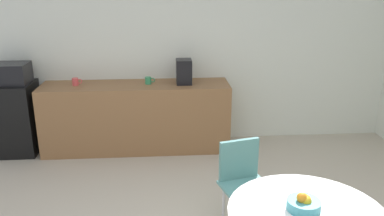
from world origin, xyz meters
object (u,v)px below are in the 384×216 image
mug_white (148,80)px  mug_green (76,82)px  microwave (9,74)px  mini_fridge (16,118)px  coffee_maker (184,72)px  fruit_bowl (304,203)px  chair_teal (243,175)px

mug_white → mug_green: bearing=179.7°
microwave → mug_white: microwave is taller
microwave → mini_fridge: bearing=0.0°
mini_fridge → coffee_maker: size_ratio=2.94×
microwave → mug_white: bearing=0.3°
mini_fridge → fruit_bowl: mini_fridge is taller
mini_fridge → chair_teal: 3.24m
mini_fridge → mug_green: size_ratio=7.31×
mini_fridge → mug_green: bearing=1.0°
coffee_maker → fruit_bowl: bearing=-76.8°
mug_green → coffee_maker: bearing=-0.6°
microwave → coffee_maker: coffee_maker is taller
mini_fridge → mug_white: bearing=0.3°
fruit_bowl → mug_green: (-2.05, 2.79, 0.17)m
fruit_bowl → coffee_maker: (-0.65, 2.77, 0.29)m
mug_white → coffee_maker: size_ratio=0.40×
mug_green → coffee_maker: size_ratio=0.40×
chair_teal → fruit_bowl: (0.23, -0.89, 0.25)m
mini_fridge → mug_white: 1.81m
mini_fridge → microwave: size_ratio=1.96×
fruit_bowl → chair_teal: bearing=104.2°
chair_teal → fruit_bowl: bearing=-75.8°
mini_fridge → coffee_maker: (2.21, 0.00, 0.59)m
coffee_maker → mini_fridge: bearing=180.0°
coffee_maker → mug_green: bearing=179.4°
microwave → chair_teal: size_ratio=0.58×
mug_white → mug_green: (-0.94, 0.00, 0.00)m
fruit_bowl → mug_green: 3.47m
mini_fridge → fruit_bowl: size_ratio=4.16×
chair_teal → mug_green: bearing=134.0°
chair_teal → fruit_bowl: 0.95m
mug_white → fruit_bowl: bearing=-68.2°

